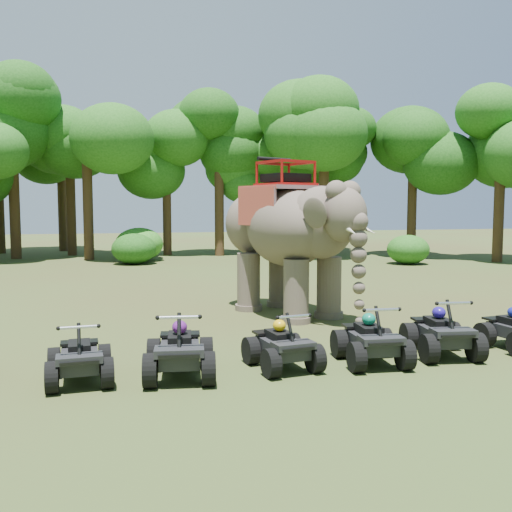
# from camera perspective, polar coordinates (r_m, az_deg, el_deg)

# --- Properties ---
(ground) EXTENTS (110.00, 110.00, 0.00)m
(ground) POSITION_cam_1_polar(r_m,az_deg,el_deg) (13.29, 1.29, -8.63)
(ground) COLOR #47381E
(ground) RESTS_ON ground
(elephant) EXTENTS (4.14, 5.88, 4.53)m
(elephant) POSITION_cam_1_polar(r_m,az_deg,el_deg) (16.48, 3.18, 1.99)
(elephant) COLOR brown
(elephant) RESTS_ON ground
(atv_0) EXTENTS (1.20, 1.59, 1.14)m
(atv_0) POSITION_cam_1_polar(r_m,az_deg,el_deg) (10.74, -17.24, -9.06)
(atv_0) COLOR black
(atv_0) RESTS_ON ground
(atv_1) EXTENTS (1.46, 1.86, 1.27)m
(atv_1) POSITION_cam_1_polar(r_m,az_deg,el_deg) (10.63, -7.64, -8.65)
(atv_1) COLOR black
(atv_1) RESTS_ON ground
(atv_2) EXTENTS (1.33, 1.69, 1.15)m
(atv_2) POSITION_cam_1_polar(r_m,az_deg,el_deg) (11.13, 2.64, -8.30)
(atv_2) COLOR black
(atv_2) RESTS_ON ground
(atv_3) EXTENTS (1.34, 1.75, 1.22)m
(atv_3) POSITION_cam_1_polar(r_m,az_deg,el_deg) (11.66, 11.44, -7.59)
(atv_3) COLOR black
(atv_3) RESTS_ON ground
(atv_4) EXTENTS (1.46, 1.84, 1.25)m
(atv_4) POSITION_cam_1_polar(r_m,az_deg,el_deg) (12.63, 18.06, -6.70)
(atv_4) COLOR black
(atv_4) RESTS_ON ground
(tree_0) EXTENTS (5.60, 5.60, 8.00)m
(tree_0) POSITION_cam_1_polar(r_m,az_deg,el_deg) (36.77, -8.92, 6.32)
(tree_0) COLOR #195114
(tree_0) RESTS_ON ground
(tree_1) EXTENTS (4.83, 4.83, 6.90)m
(tree_1) POSITION_cam_1_polar(r_m,az_deg,el_deg) (36.92, -0.88, 5.52)
(tree_1) COLOR #195114
(tree_1) RESTS_ON ground
(tree_2) EXTENTS (6.89, 6.89, 9.84)m
(tree_2) POSITION_cam_1_polar(r_m,az_deg,el_deg) (34.47, 6.81, 7.97)
(tree_2) COLOR #195114
(tree_2) RESTS_ON ground
(tree_3) EXTENTS (6.07, 6.07, 8.68)m
(tree_3) POSITION_cam_1_polar(r_m,az_deg,el_deg) (36.56, 15.37, 6.74)
(tree_3) COLOR #195114
(tree_3) RESTS_ON ground
(tree_4) EXTENTS (6.20, 6.20, 8.86)m
(tree_4) POSITION_cam_1_polar(r_m,az_deg,el_deg) (34.52, 23.20, 6.77)
(tree_4) COLOR #195114
(tree_4) RESTS_ON ground
(tree_26) EXTENTS (6.25, 6.25, 8.93)m
(tree_26) POSITION_cam_1_polar(r_m,az_deg,el_deg) (34.49, -16.51, 7.03)
(tree_26) COLOR #195114
(tree_26) RESTS_ON ground
(tree_28) EXTENTS (7.02, 7.02, 10.02)m
(tree_28) POSITION_cam_1_polar(r_m,az_deg,el_deg) (38.54, 5.07, 7.80)
(tree_28) COLOR #195114
(tree_28) RESTS_ON ground
(tree_29) EXTENTS (7.32, 7.32, 10.45)m
(tree_29) POSITION_cam_1_polar(r_m,az_deg,el_deg) (36.75, -23.11, 7.89)
(tree_29) COLOR #195114
(tree_29) RESTS_ON ground
(tree_30) EXTENTS (6.42, 6.42, 9.18)m
(tree_30) POSITION_cam_1_polar(r_m,az_deg,el_deg) (42.41, 2.22, 6.99)
(tree_30) COLOR #195114
(tree_30) RESTS_ON ground
(tree_31) EXTENTS (6.59, 6.59, 9.42)m
(tree_31) POSITION_cam_1_polar(r_m,az_deg,el_deg) (36.02, -3.71, 7.53)
(tree_31) COLOR #195114
(tree_31) RESTS_ON ground
(tree_32) EXTENTS (5.87, 5.87, 8.38)m
(tree_32) POSITION_cam_1_polar(r_m,az_deg,el_deg) (36.66, 7.04, 6.64)
(tree_32) COLOR #195114
(tree_32) RESTS_ON ground
(tree_36) EXTENTS (6.22, 6.22, 8.88)m
(tree_36) POSITION_cam_1_polar(r_m,az_deg,el_deg) (41.95, -18.87, 6.55)
(tree_36) COLOR #195114
(tree_36) RESTS_ON ground
(tree_37) EXTENTS (5.79, 5.79, 8.27)m
(tree_37) POSITION_cam_1_polar(r_m,az_deg,el_deg) (42.30, 2.82, 6.38)
(tree_37) COLOR #195114
(tree_37) RESTS_ON ground
(tree_39) EXTENTS (6.41, 6.41, 9.16)m
(tree_39) POSITION_cam_1_polar(r_m,az_deg,el_deg) (38.06, -18.07, 6.96)
(tree_39) COLOR #195114
(tree_39) RESTS_ON ground
(tree_40) EXTENTS (6.61, 6.61, 9.45)m
(tree_40) POSITION_cam_1_polar(r_m,az_deg,el_deg) (41.45, 1.77, 7.23)
(tree_40) COLOR #195114
(tree_40) RESTS_ON ground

